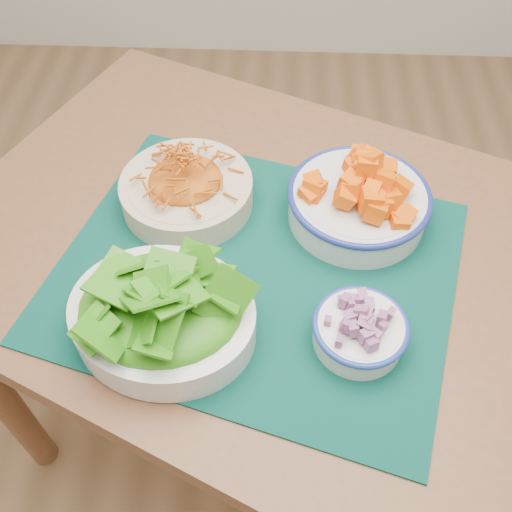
% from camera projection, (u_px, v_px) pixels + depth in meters
% --- Properties ---
extents(table, '(1.32, 1.14, 0.75)m').
position_uv_depth(table, '(285.00, 289.00, 0.99)').
color(table, brown).
rests_on(table, ground).
extents(placemat, '(0.70, 0.63, 0.00)m').
position_uv_depth(placemat, '(256.00, 269.00, 0.88)').
color(placemat, black).
rests_on(placemat, table).
extents(carrot_bowl, '(0.26, 0.26, 0.08)m').
position_uv_depth(carrot_bowl, '(186.00, 186.00, 0.93)').
color(carrot_bowl, beige).
rests_on(carrot_bowl, placemat).
extents(squash_bowl, '(0.28, 0.28, 0.11)m').
position_uv_depth(squash_bowl, '(360.00, 195.00, 0.90)').
color(squash_bowl, silver).
rests_on(squash_bowl, placemat).
extents(lettuce_bowl, '(0.30, 0.27, 0.12)m').
position_uv_depth(lettuce_bowl, '(161.00, 307.00, 0.76)').
color(lettuce_bowl, white).
rests_on(lettuce_bowl, placemat).
extents(onion_bowl, '(0.13, 0.13, 0.06)m').
position_uv_depth(onion_bowl, '(360.00, 328.00, 0.77)').
color(onion_bowl, white).
rests_on(onion_bowl, placemat).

